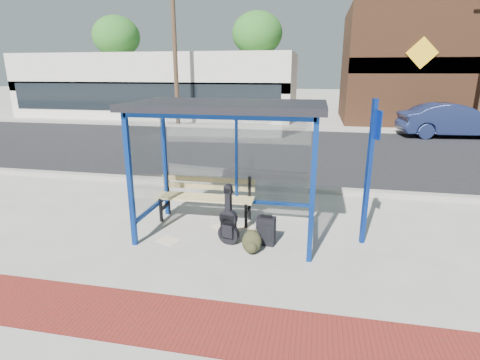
% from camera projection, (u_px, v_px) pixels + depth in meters
% --- Properties ---
extents(ground, '(120.00, 120.00, 0.00)m').
position_uv_depth(ground, '(228.00, 234.00, 6.98)').
color(ground, '#B2ADA0').
rests_on(ground, ground).
extents(brick_paver_strip, '(60.00, 1.00, 0.01)m').
position_uv_depth(brick_paver_strip, '(179.00, 321.00, 4.53)').
color(brick_paver_strip, maroon).
rests_on(brick_paver_strip, ground).
extents(curb_near, '(60.00, 0.25, 0.12)m').
position_uv_depth(curb_near, '(254.00, 186.00, 9.69)').
color(curb_near, gray).
rests_on(curb_near, ground).
extents(street_asphalt, '(60.00, 10.00, 0.00)m').
position_uv_depth(street_asphalt, '(275.00, 149.00, 14.50)').
color(street_asphalt, black).
rests_on(street_asphalt, ground).
extents(curb_far, '(60.00, 0.25, 0.12)m').
position_uv_depth(curb_far, '(286.00, 129.00, 19.28)').
color(curb_far, gray).
rests_on(curb_far, ground).
extents(far_sidewalk, '(60.00, 4.00, 0.01)m').
position_uv_depth(far_sidewalk, '(289.00, 125.00, 21.09)').
color(far_sidewalk, '#B2ADA0').
rests_on(far_sidewalk, ground).
extents(bus_shelter, '(3.30, 1.80, 2.42)m').
position_uv_depth(bus_shelter, '(228.00, 122.00, 6.46)').
color(bus_shelter, navy).
rests_on(bus_shelter, ground).
extents(storefront_white, '(18.00, 6.04, 4.00)m').
position_uv_depth(storefront_white, '(159.00, 85.00, 25.06)').
color(storefront_white, silver).
rests_on(storefront_white, ground).
extents(storefront_brown, '(10.00, 7.08, 6.40)m').
position_uv_depth(storefront_brown, '(432.00, 66.00, 21.94)').
color(storefront_brown, '#59331E').
rests_on(storefront_brown, ground).
extents(tree_left, '(3.60, 3.60, 7.03)m').
position_uv_depth(tree_left, '(116.00, 37.00, 28.83)').
color(tree_left, '#4C3826').
rests_on(tree_left, ground).
extents(tree_mid, '(3.60, 3.60, 7.03)m').
position_uv_depth(tree_mid, '(257.00, 34.00, 26.72)').
color(tree_mid, '#4C3826').
rests_on(tree_mid, ground).
extents(utility_pole_west, '(1.60, 0.24, 8.00)m').
position_uv_depth(utility_pole_west, '(175.00, 48.00, 19.58)').
color(utility_pole_west, '#4C3826').
rests_on(utility_pole_west, ground).
extents(bench, '(1.96, 0.51, 0.92)m').
position_uv_depth(bench, '(206.00, 195.00, 7.53)').
color(bench, black).
rests_on(bench, ground).
extents(guitar_bag, '(0.39, 0.19, 1.03)m').
position_uv_depth(guitar_bag, '(229.00, 224.00, 6.49)').
color(guitar_bag, black).
rests_on(guitar_bag, ground).
extents(suitcase, '(0.33, 0.24, 0.55)m').
position_uv_depth(suitcase, '(266.00, 231.00, 6.49)').
color(suitcase, black).
rests_on(suitcase, ground).
extents(backpack, '(0.35, 0.33, 0.39)m').
position_uv_depth(backpack, '(252.00, 242.00, 6.20)').
color(backpack, '#282917').
rests_on(backpack, ground).
extents(sign_post, '(0.16, 0.30, 2.50)m').
position_uv_depth(sign_post, '(370.00, 165.00, 6.24)').
color(sign_post, navy).
rests_on(sign_post, ground).
extents(newspaper_a, '(0.42, 0.44, 0.01)m').
position_uv_depth(newspaper_a, '(220.00, 227.00, 7.26)').
color(newspaper_a, white).
rests_on(newspaper_a, ground).
extents(newspaper_b, '(0.47, 0.42, 0.01)m').
position_uv_depth(newspaper_b, '(169.00, 241.00, 6.69)').
color(newspaper_b, white).
rests_on(newspaper_b, ground).
extents(newspaper_c, '(0.51, 0.50, 0.01)m').
position_uv_depth(newspaper_c, '(243.00, 227.00, 7.28)').
color(newspaper_c, white).
rests_on(newspaper_c, ground).
extents(parked_car, '(4.79, 2.12, 1.53)m').
position_uv_depth(parked_car, '(453.00, 120.00, 16.99)').
color(parked_car, '#1B244C').
rests_on(parked_car, ground).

